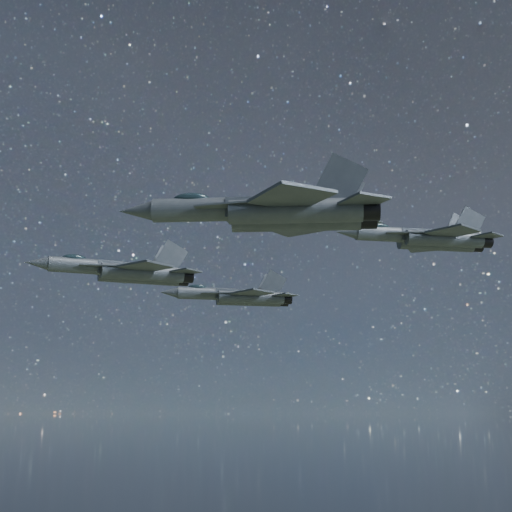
{
  "coord_description": "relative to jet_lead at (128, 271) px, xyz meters",
  "views": [
    {
      "loc": [
        -5.66,
        -64.17,
        135.11
      ],
      "look_at": [
        -3.57,
        5.08,
        150.5
      ],
      "focal_mm": 50.0,
      "sensor_mm": 36.0,
      "label": 1
    }
  ],
  "objects": [
    {
      "name": "jet_lead",
      "position": [
        0.0,
        0.0,
        0.0
      ],
      "size": [
        16.8,
        11.26,
        4.25
      ],
      "rotation": [
        0.0,
        0.0,
        0.32
      ],
      "color": "#333A40"
    },
    {
      "name": "jet_left",
      "position": [
        11.1,
        20.5,
        0.91
      ],
      "size": [
        17.5,
        12.14,
        4.4
      ],
      "rotation": [
        0.0,
        0.0,
        0.15
      ],
      "color": "#333A40"
    },
    {
      "name": "jet_right",
      "position": [
        13.37,
        -18.88,
        0.75
      ],
      "size": [
        20.01,
        14.02,
        5.04
      ],
      "rotation": [
        0.0,
        0.0,
        -0.1
      ],
      "color": "#333A40"
    },
    {
      "name": "jet_slot",
      "position": [
        30.02,
        0.5,
        3.68
      ],
      "size": [
        16.96,
        11.75,
        4.26
      ],
      "rotation": [
        0.0,
        0.0,
        0.16
      ],
      "color": "#333A40"
    }
  ]
}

